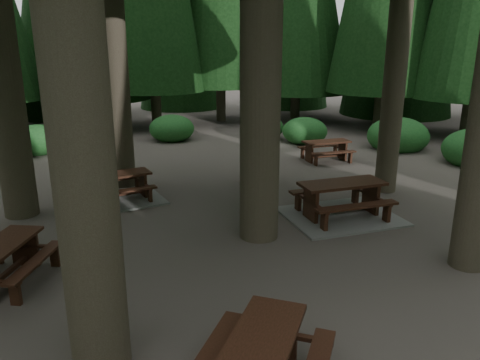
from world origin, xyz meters
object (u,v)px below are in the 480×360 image
object	(u,v)px
picnic_table_a	(341,205)
picnic_table_c	(118,192)
picnic_table_d	(326,148)
picnic_table_b	(3,257)

from	to	relation	value
picnic_table_a	picnic_table_c	distance (m)	5.88
picnic_table_d	picnic_table_a	bearing A→B (deg)	-113.39
picnic_table_b	picnic_table_d	bearing A→B (deg)	-34.09
picnic_table_b	picnic_table_a	bearing A→B (deg)	-58.87
picnic_table_a	picnic_table_b	world-z (taller)	picnic_table_a
picnic_table_a	picnic_table_d	bearing A→B (deg)	65.20
picnic_table_a	picnic_table_d	world-z (taller)	picnic_table_a
picnic_table_c	picnic_table_d	distance (m)	7.80
picnic_table_a	picnic_table_d	distance (m)	5.71
picnic_table_c	picnic_table_d	xyz separation A→B (m)	(7.55, 1.95, 0.22)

